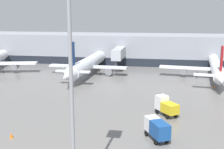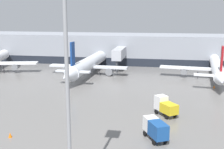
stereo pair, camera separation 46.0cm
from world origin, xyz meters
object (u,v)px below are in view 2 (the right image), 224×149
Objects in this scene: service_truck_1 at (155,128)px; parked_jet_0 at (88,64)px; traffic_cone_0 at (10,135)px; parked_jet_1 at (217,68)px; traffic_cone_2 at (214,87)px; service_truck_0 at (165,106)px.

parked_jet_0 is at bearing -1.27° from service_truck_1.
parked_jet_1 is at bearing 50.79° from traffic_cone_0.
service_truck_1 is 7.06× the size of traffic_cone_2.
parked_jet_0 reaches higher than traffic_cone_0.
parked_jet_1 is at bearing 77.39° from traffic_cone_2.
parked_jet_0 is at bearing -1.51° from service_truck_0.
service_truck_0 is 6.75× the size of traffic_cone_2.
parked_jet_0 is at bearing 163.64° from traffic_cone_2.
service_truck_1 is at bearing 7.86° from traffic_cone_0.
traffic_cone_2 is at bearing -66.22° from service_truck_0.
traffic_cone_0 is (-19.41, -11.50, -1.23)m from service_truck_0.
service_truck_1 reaches higher than traffic_cone_2.
service_truck_1 is (-13.71, -36.53, -1.26)m from parked_jet_1.
parked_jet_0 is at bearing 97.44° from parked_jet_1.
parked_jet_0 reaches higher than traffic_cone_2.
parked_jet_1 reaches higher than service_truck_0.
parked_jet_1 reaches higher than traffic_cone_0.
traffic_cone_0 is at bearing 83.74° from service_truck_0.
service_truck_0 is 0.96× the size of service_truck_1.
service_truck_1 is (18.13, -36.32, -1.14)m from parked_jet_0.
traffic_cone_2 is (29.84, -8.76, -2.39)m from parked_jet_0.
traffic_cone_2 is at bearing -50.82° from service_truck_1.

